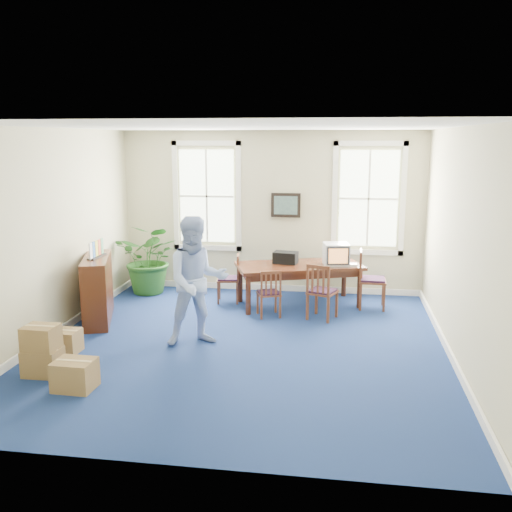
# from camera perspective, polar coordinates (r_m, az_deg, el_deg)

# --- Properties ---
(floor) EXTENTS (6.50, 6.50, 0.00)m
(floor) POSITION_cam_1_polar(r_m,az_deg,el_deg) (8.63, -1.27, -8.94)
(floor) COLOR navy
(floor) RESTS_ON ground
(ceiling) EXTENTS (6.50, 6.50, 0.00)m
(ceiling) POSITION_cam_1_polar(r_m,az_deg,el_deg) (8.08, -1.37, 12.82)
(ceiling) COLOR white
(ceiling) RESTS_ON ground
(wall_back) EXTENTS (6.50, 0.00, 6.50)m
(wall_back) POSITION_cam_1_polar(r_m,az_deg,el_deg) (11.39, 1.51, 4.40)
(wall_back) COLOR #C0B993
(wall_back) RESTS_ON ground
(wall_front) EXTENTS (6.50, 0.00, 6.50)m
(wall_front) POSITION_cam_1_polar(r_m,az_deg,el_deg) (5.12, -7.63, -4.73)
(wall_front) COLOR #C0B993
(wall_front) RESTS_ON ground
(wall_left) EXTENTS (0.00, 6.50, 6.50)m
(wall_left) POSITION_cam_1_polar(r_m,az_deg,el_deg) (9.21, -20.05, 1.97)
(wall_left) COLOR #C0B993
(wall_left) RESTS_ON ground
(wall_right) EXTENTS (0.00, 6.50, 6.50)m
(wall_right) POSITION_cam_1_polar(r_m,az_deg,el_deg) (8.25, 19.68, 0.94)
(wall_right) COLOR #C0B993
(wall_right) RESTS_ON ground
(baseboard_back) EXTENTS (6.00, 0.04, 0.12)m
(baseboard_back) POSITION_cam_1_polar(r_m,az_deg,el_deg) (11.65, 1.45, -3.15)
(baseboard_back) COLOR white
(baseboard_back) RESTS_ON ground
(baseboard_left) EXTENTS (0.04, 6.50, 0.12)m
(baseboard_left) POSITION_cam_1_polar(r_m,az_deg,el_deg) (9.56, -19.25, -7.17)
(baseboard_left) COLOR white
(baseboard_left) RESTS_ON ground
(baseboard_right) EXTENTS (0.04, 6.50, 0.12)m
(baseboard_right) POSITION_cam_1_polar(r_m,az_deg,el_deg) (8.64, 18.78, -9.14)
(baseboard_right) COLOR white
(baseboard_right) RESTS_ON ground
(window_left) EXTENTS (1.40, 0.12, 2.20)m
(window_left) POSITION_cam_1_polar(r_m,az_deg,el_deg) (11.57, -4.93, 5.97)
(window_left) COLOR white
(window_left) RESTS_ON ground
(window_right) EXTENTS (1.40, 0.12, 2.20)m
(window_right) POSITION_cam_1_polar(r_m,az_deg,el_deg) (11.26, 11.19, 5.64)
(window_right) COLOR white
(window_right) RESTS_ON ground
(wall_picture) EXTENTS (0.58, 0.06, 0.48)m
(wall_picture) POSITION_cam_1_polar(r_m,az_deg,el_deg) (11.29, 3.00, 5.09)
(wall_picture) COLOR black
(wall_picture) RESTS_ON ground
(conference_table) EXTENTS (2.48, 1.74, 0.77)m
(conference_table) POSITION_cam_1_polar(r_m,az_deg,el_deg) (10.59, 4.30, -2.87)
(conference_table) COLOR #441E0F
(conference_table) RESTS_ON ground
(crt_tv) EXTENTS (0.52, 0.55, 0.40)m
(crt_tv) POSITION_cam_1_polar(r_m,az_deg,el_deg) (10.48, 8.01, 0.18)
(crt_tv) COLOR #B7B7BC
(crt_tv) RESTS_ON conference_table
(game_console) EXTENTS (0.16, 0.19, 0.05)m
(game_console) POSITION_cam_1_polar(r_m,az_deg,el_deg) (10.47, 9.67, -0.88)
(game_console) COLOR white
(game_console) RESTS_ON conference_table
(equipment_bag) EXTENTS (0.47, 0.35, 0.22)m
(equipment_bag) POSITION_cam_1_polar(r_m,az_deg,el_deg) (10.55, 2.97, -0.16)
(equipment_bag) COLOR black
(equipment_bag) RESTS_ON conference_table
(chair_near_left) EXTENTS (0.49, 0.49, 0.85)m
(chair_near_left) POSITION_cam_1_polar(r_m,az_deg,el_deg) (9.89, 1.28, -3.68)
(chair_near_left) COLOR brown
(chair_near_left) RESTS_ON ground
(chair_near_right) EXTENTS (0.57, 0.57, 0.98)m
(chair_near_right) POSITION_cam_1_polar(r_m,az_deg,el_deg) (9.80, 6.66, -3.49)
(chair_near_right) COLOR brown
(chair_near_right) RESTS_ON ground
(chair_end_left) EXTENTS (0.46, 0.46, 0.91)m
(chair_end_left) POSITION_cam_1_polar(r_m,az_deg,el_deg) (10.75, -2.82, -2.26)
(chair_end_left) COLOR brown
(chair_end_left) RESTS_ON ground
(chair_end_right) EXTENTS (0.49, 0.49, 1.07)m
(chair_end_right) POSITION_cam_1_polar(r_m,az_deg,el_deg) (10.55, 11.58, -2.31)
(chair_end_right) COLOR brown
(chair_end_right) RESTS_ON ground
(man) EXTENTS (1.16, 1.06, 1.93)m
(man) POSITION_cam_1_polar(r_m,az_deg,el_deg) (8.48, -5.92, -2.53)
(man) COLOR #98B0E5
(man) RESTS_ON ground
(credenza) EXTENTS (0.83, 1.45, 1.10)m
(credenza) POSITION_cam_1_polar(r_m,az_deg,el_deg) (9.99, -15.56, -3.20)
(credenza) COLOR #441E0F
(credenza) RESTS_ON ground
(brochure_rack) EXTENTS (0.23, 0.69, 0.30)m
(brochure_rack) POSITION_cam_1_polar(r_m,az_deg,el_deg) (9.83, -15.67, 0.74)
(brochure_rack) COLOR #99999E
(brochure_rack) RESTS_ON credenza
(potted_plant) EXTENTS (1.38, 1.23, 1.41)m
(potted_plant) POSITION_cam_1_polar(r_m,az_deg,el_deg) (11.50, -10.49, -0.26)
(potted_plant) COLOR #1F4E19
(potted_plant) RESTS_ON ground
(cardboard_boxes) EXTENTS (1.24, 1.24, 0.70)m
(cardboard_boxes) POSITION_cam_1_polar(r_m,az_deg,el_deg) (8.00, -19.20, -8.63)
(cardboard_boxes) COLOR olive
(cardboard_boxes) RESTS_ON ground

